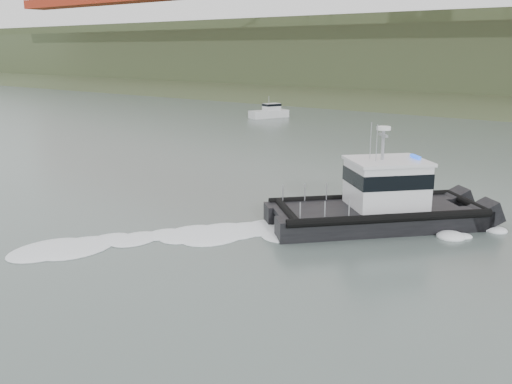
% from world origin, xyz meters
% --- Properties ---
extents(ground, '(400.00, 400.00, 0.00)m').
position_xyz_m(ground, '(0.00, 0.00, 0.00)').
color(ground, slate).
rests_on(ground, ground).
extents(patrol_boat, '(11.85, 12.50, 6.14)m').
position_xyz_m(patrol_boat, '(4.29, 13.37, 1.54)').
color(patrol_boat, black).
rests_on(patrol_boat, ground).
extents(motorboat, '(4.16, 6.51, 3.40)m').
position_xyz_m(motorboat, '(-34.08, 54.24, 0.85)').
color(motorboat, silver).
rests_on(motorboat, ground).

